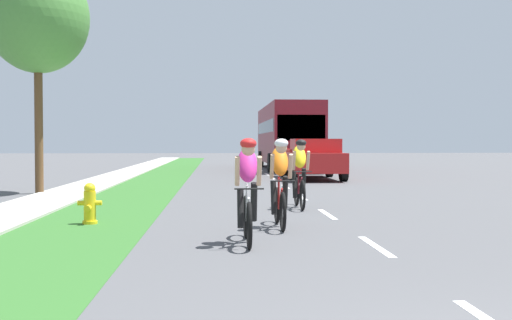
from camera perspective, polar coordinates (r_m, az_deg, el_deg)
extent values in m
plane|color=#4C4C4F|center=(23.02, 2.18, -2.11)|extent=(120.00, 120.00, 0.00)
cube|color=#2D6026|center=(23.02, -9.46, -2.12)|extent=(2.31, 70.00, 0.01)
cube|color=#B2ADA3|center=(23.31, -14.35, -2.10)|extent=(1.68, 70.00, 0.10)
cube|color=white|center=(9.27, 10.97, -7.79)|extent=(0.12, 1.80, 0.01)
cube|color=white|center=(13.14, 6.57, -4.97)|extent=(0.12, 1.80, 0.01)
cube|color=white|center=(17.07, 4.20, -3.43)|extent=(0.12, 1.80, 0.01)
cube|color=white|center=(21.03, 2.73, -2.46)|extent=(0.12, 1.80, 0.01)
cube|color=white|center=(25.00, 1.73, -1.80)|extent=(0.12, 1.80, 0.01)
cube|color=white|center=(28.98, 1.00, -1.32)|extent=(0.12, 1.80, 0.01)
cube|color=white|center=(32.96, 0.44, -0.95)|extent=(0.12, 1.80, 0.01)
cube|color=white|center=(36.95, 0.01, -0.67)|extent=(0.12, 1.80, 0.01)
cube|color=white|center=(40.94, -0.34, -0.44)|extent=(0.12, 1.80, 0.01)
cube|color=white|center=(44.93, -0.63, -0.25)|extent=(0.12, 1.80, 0.01)
cube|color=white|center=(48.93, -0.87, -0.09)|extent=(0.12, 1.80, 0.01)
cube|color=white|center=(52.92, -1.07, 0.05)|extent=(0.12, 1.80, 0.01)
cylinder|color=yellow|center=(11.94, -15.04, -5.56)|extent=(0.28, 0.27, 0.06)
cylinder|color=yellow|center=(11.91, -15.05, -4.11)|extent=(0.22, 0.22, 0.55)
sphere|color=yellow|center=(11.88, -15.06, -2.55)|extent=(0.21, 0.21, 0.21)
cylinder|color=yellow|center=(11.93, -15.80, -3.83)|extent=(0.12, 0.09, 0.09)
cylinder|color=yellow|center=(11.87, -14.29, -3.85)|extent=(0.12, 0.09, 0.09)
cylinder|color=yellow|center=(11.74, -15.21, -4.32)|extent=(0.11, 0.14, 0.11)
torus|color=black|center=(9.83, -0.94, -5.24)|extent=(0.06, 0.68, 0.68)
torus|color=black|center=(8.80, -0.63, -6.06)|extent=(0.06, 0.68, 0.68)
cylinder|color=silver|center=(9.19, -0.76, -4.59)|extent=(0.04, 0.59, 0.43)
cylinder|color=silver|center=(9.46, -0.85, -3.80)|extent=(0.04, 0.04, 0.55)
cylinder|color=silver|center=(9.21, -0.78, -2.52)|extent=(0.03, 0.55, 0.03)
cylinder|color=black|center=(8.76, -0.64, -2.67)|extent=(0.42, 0.02, 0.02)
ellipsoid|color=#CC2D8C|center=(9.26, -0.80, -0.45)|extent=(0.30, 0.54, 0.63)
sphere|color=tan|center=(8.98, -0.71, 1.01)|extent=(0.20, 0.20, 0.20)
ellipsoid|color=red|center=(8.98, -0.71, 1.53)|extent=(0.24, 0.28, 0.16)
cylinder|color=tan|center=(8.98, -1.73, -1.03)|extent=(0.07, 0.26, 0.45)
cylinder|color=tan|center=(9.00, 0.30, -1.02)|extent=(0.07, 0.26, 0.45)
cylinder|color=black|center=(9.39, -1.43, -4.46)|extent=(0.10, 0.30, 0.60)
cylinder|color=black|center=(9.34, -0.19, -3.88)|extent=(0.10, 0.25, 0.61)
torus|color=black|center=(11.56, 1.94, -4.20)|extent=(0.06, 0.68, 0.68)
torus|color=black|center=(10.53, 2.48, -4.78)|extent=(0.06, 0.68, 0.68)
cylinder|color=red|center=(10.92, 2.25, -3.59)|extent=(0.04, 0.59, 0.43)
cylinder|color=red|center=(11.19, 2.11, -2.95)|extent=(0.04, 0.04, 0.55)
cylinder|color=red|center=(10.95, 2.23, -1.85)|extent=(0.03, 0.55, 0.03)
cylinder|color=black|center=(10.50, 2.47, -1.95)|extent=(0.42, 0.02, 0.02)
ellipsoid|color=orange|center=(11.00, 2.19, -0.11)|extent=(0.30, 0.54, 0.63)
sphere|color=tan|center=(10.72, 2.34, 1.12)|extent=(0.20, 0.20, 0.20)
ellipsoid|color=white|center=(10.72, 2.34, 1.55)|extent=(0.24, 0.28, 0.16)
cylinder|color=tan|center=(10.71, 1.49, -0.59)|extent=(0.07, 0.26, 0.45)
cylinder|color=tan|center=(10.74, 3.19, -0.58)|extent=(0.07, 0.26, 0.45)
cylinder|color=black|center=(11.11, 1.63, -3.50)|extent=(0.10, 0.30, 0.60)
cylinder|color=black|center=(11.07, 2.69, -3.00)|extent=(0.10, 0.25, 0.61)
torus|color=black|center=(14.80, 3.75, -2.91)|extent=(0.06, 0.68, 0.68)
torus|color=black|center=(13.77, 4.30, -3.25)|extent=(0.06, 0.68, 0.68)
cylinder|color=maroon|center=(14.18, 4.07, -2.38)|extent=(0.04, 0.59, 0.43)
cylinder|color=maroon|center=(14.45, 3.93, -1.91)|extent=(0.04, 0.04, 0.55)
cylinder|color=maroon|center=(14.21, 4.05, -1.04)|extent=(0.03, 0.55, 0.03)
cylinder|color=black|center=(13.76, 4.30, -1.09)|extent=(0.42, 0.02, 0.02)
ellipsoid|color=yellow|center=(14.26, 4.01, 0.30)|extent=(0.30, 0.54, 0.63)
sphere|color=tan|center=(13.98, 4.17, 1.25)|extent=(0.20, 0.20, 0.20)
ellipsoid|color=black|center=(13.98, 4.17, 1.58)|extent=(0.24, 0.28, 0.16)
cylinder|color=tan|center=(13.97, 3.51, -0.06)|extent=(0.07, 0.26, 0.45)
cylinder|color=tan|center=(14.01, 4.81, -0.06)|extent=(0.07, 0.26, 0.45)
cylinder|color=black|center=(14.36, 3.57, -2.33)|extent=(0.10, 0.30, 0.60)
cylinder|color=black|center=(14.33, 4.39, -1.94)|extent=(0.10, 0.25, 0.61)
cube|color=red|center=(25.36, 5.20, -0.13)|extent=(1.96, 5.10, 0.76)
cube|color=red|center=(24.60, 5.48, 1.21)|extent=(1.80, 1.78, 0.64)
cube|color=#1E2833|center=(23.89, 5.75, 1.14)|extent=(1.67, 0.08, 0.52)
cube|color=red|center=(26.25, 2.92, 0.59)|extent=(0.08, 2.80, 0.40)
cube|color=red|center=(26.51, 6.79, 0.59)|extent=(0.08, 2.80, 0.40)
cube|color=red|center=(27.84, 4.42, 0.65)|extent=(1.80, 0.08, 0.40)
cylinder|color=black|center=(23.73, 3.42, -1.08)|extent=(0.26, 0.76, 0.76)
cylinder|color=black|center=(24.05, 8.06, -1.05)|extent=(0.26, 0.76, 0.76)
cylinder|color=black|center=(26.76, 2.63, -0.76)|extent=(0.26, 0.76, 0.76)
cylinder|color=black|center=(27.05, 6.76, -0.75)|extent=(0.26, 0.76, 0.76)
cube|color=maroon|center=(34.52, 2.89, 2.36)|extent=(2.50, 11.60, 3.10)
cube|color=#1E2833|center=(34.53, 2.90, 3.03)|extent=(2.52, 10.67, 0.64)
cube|color=#1E2833|center=(28.80, 4.19, 2.99)|extent=(2.25, 0.06, 1.20)
cylinder|color=black|center=(30.66, 1.36, -0.26)|extent=(0.28, 0.96, 0.96)
cylinder|color=black|center=(30.97, 5.97, -0.25)|extent=(0.28, 0.96, 0.96)
cylinder|color=black|center=(37.59, 0.45, 0.10)|extent=(0.28, 0.96, 0.96)
cylinder|color=black|center=(37.85, 4.23, 0.11)|extent=(0.28, 0.96, 0.96)
cylinder|color=brown|center=(19.20, -19.36, 2.97)|extent=(0.24, 0.24, 3.97)
ellipsoid|color=#478438|center=(19.53, -19.46, 12.30)|extent=(2.95, 2.95, 3.25)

